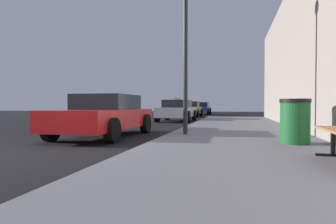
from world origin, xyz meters
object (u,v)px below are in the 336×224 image
(trash_bin, at_px, (295,121))
(car_blue, at_px, (200,108))
(car_yellow, at_px, (189,109))
(car_silver, at_px, (177,110))
(street_lamp, at_px, (186,25))
(car_red, at_px, (105,115))

(trash_bin, xyz_separation_m, car_blue, (-4.64, 23.93, 0.03))
(trash_bin, relative_size, car_yellow, 0.23)
(car_silver, bearing_deg, car_blue, -89.70)
(street_lamp, xyz_separation_m, car_silver, (-2.03, 9.27, -2.49))
(trash_bin, height_order, car_red, car_red)
(trash_bin, relative_size, street_lamp, 0.21)
(street_lamp, bearing_deg, car_blue, 95.34)
(trash_bin, xyz_separation_m, car_silver, (-4.57, 10.77, 0.03))
(trash_bin, xyz_separation_m, car_red, (-5.04, 1.75, 0.03))
(car_red, height_order, car_blue, same)
(car_silver, height_order, car_blue, car_silver)
(trash_bin, height_order, car_yellow, car_yellow)
(car_blue, bearing_deg, car_silver, 90.30)
(trash_bin, relative_size, car_blue, 0.21)
(car_red, bearing_deg, car_blue, -91.04)
(street_lamp, bearing_deg, trash_bin, -30.50)
(car_red, distance_m, car_silver, 9.04)
(car_red, relative_size, car_silver, 1.09)
(trash_bin, bearing_deg, car_yellow, 105.55)
(car_silver, relative_size, car_yellow, 0.98)
(trash_bin, height_order, street_lamp, street_lamp)
(trash_bin, distance_m, car_yellow, 18.36)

